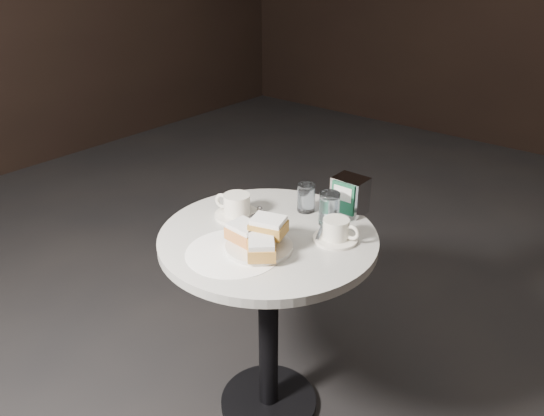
{
  "coord_description": "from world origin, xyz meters",
  "views": [
    {
      "loc": [
        0.94,
        -1.13,
        1.57
      ],
      "look_at": [
        0.0,
        0.02,
        0.83
      ],
      "focal_mm": 35.0,
      "sensor_mm": 36.0,
      "label": 1
    }
  ],
  "objects_px": {
    "beignet_plate": "(258,239)",
    "water_glass_right": "(329,209)",
    "coffee_cup_right": "(336,231)",
    "water_glass_left": "(306,198)",
    "coffee_cup_left": "(237,207)",
    "napkin_dispenser": "(350,195)",
    "cafe_table": "(268,285)"
  },
  "relations": [
    {
      "from": "beignet_plate",
      "to": "napkin_dispenser",
      "type": "relative_size",
      "value": 2.11
    },
    {
      "from": "cafe_table",
      "to": "beignet_plate",
      "type": "xyz_separation_m",
      "value": [
        0.04,
        -0.09,
        0.23
      ]
    },
    {
      "from": "cafe_table",
      "to": "beignet_plate",
      "type": "height_order",
      "value": "beignet_plate"
    },
    {
      "from": "water_glass_left",
      "to": "coffee_cup_right",
      "type": "bearing_deg",
      "value": -28.87
    },
    {
      "from": "coffee_cup_left",
      "to": "coffee_cup_right",
      "type": "relative_size",
      "value": 1.15
    },
    {
      "from": "cafe_table",
      "to": "napkin_dispenser",
      "type": "height_order",
      "value": "napkin_dispenser"
    },
    {
      "from": "beignet_plate",
      "to": "water_glass_right",
      "type": "distance_m",
      "value": 0.28
    },
    {
      "from": "coffee_cup_right",
      "to": "water_glass_left",
      "type": "xyz_separation_m",
      "value": [
        -0.19,
        0.11,
        0.02
      ]
    },
    {
      "from": "coffee_cup_left",
      "to": "water_glass_right",
      "type": "height_order",
      "value": "water_glass_right"
    },
    {
      "from": "coffee_cup_left",
      "to": "water_glass_right",
      "type": "distance_m",
      "value": 0.31
    },
    {
      "from": "beignet_plate",
      "to": "coffee_cup_left",
      "type": "height_order",
      "value": "beignet_plate"
    },
    {
      "from": "cafe_table",
      "to": "water_glass_left",
      "type": "xyz_separation_m",
      "value": [
        -0.01,
        0.21,
        0.25
      ]
    },
    {
      "from": "coffee_cup_left",
      "to": "napkin_dispenser",
      "type": "relative_size",
      "value": 1.44
    },
    {
      "from": "coffee_cup_right",
      "to": "water_glass_right",
      "type": "bearing_deg",
      "value": 126.69
    },
    {
      "from": "water_glass_right",
      "to": "napkin_dispenser",
      "type": "bearing_deg",
      "value": 86.11
    },
    {
      "from": "beignet_plate",
      "to": "coffee_cup_left",
      "type": "distance_m",
      "value": 0.23
    },
    {
      "from": "water_glass_left",
      "to": "beignet_plate",
      "type": "bearing_deg",
      "value": -81.68
    },
    {
      "from": "coffee_cup_right",
      "to": "water_glass_right",
      "type": "xyz_separation_m",
      "value": [
        -0.08,
        0.08,
        0.02
      ]
    },
    {
      "from": "coffee_cup_left",
      "to": "coffee_cup_right",
      "type": "xyz_separation_m",
      "value": [
        0.35,
        0.08,
        -0.0
      ]
    },
    {
      "from": "beignet_plate",
      "to": "water_glass_right",
      "type": "bearing_deg",
      "value": 75.93
    },
    {
      "from": "coffee_cup_right",
      "to": "napkin_dispenser",
      "type": "relative_size",
      "value": 1.25
    },
    {
      "from": "water_glass_left",
      "to": "water_glass_right",
      "type": "relative_size",
      "value": 0.9
    },
    {
      "from": "water_glass_left",
      "to": "water_glass_right",
      "type": "xyz_separation_m",
      "value": [
        0.11,
        -0.03,
        0.01
      ]
    },
    {
      "from": "coffee_cup_right",
      "to": "cafe_table",
      "type": "bearing_deg",
      "value": -159.93
    },
    {
      "from": "cafe_table",
      "to": "water_glass_left",
      "type": "distance_m",
      "value": 0.32
    },
    {
      "from": "beignet_plate",
      "to": "coffee_cup_right",
      "type": "relative_size",
      "value": 1.68
    },
    {
      "from": "cafe_table",
      "to": "water_glass_right",
      "type": "relative_size",
      "value": 6.81
    },
    {
      "from": "beignet_plate",
      "to": "water_glass_left",
      "type": "height_order",
      "value": "beignet_plate"
    },
    {
      "from": "napkin_dispenser",
      "to": "water_glass_right",
      "type": "bearing_deg",
      "value": -93.88
    },
    {
      "from": "coffee_cup_left",
      "to": "napkin_dispenser",
      "type": "height_order",
      "value": "napkin_dispenser"
    },
    {
      "from": "cafe_table",
      "to": "coffee_cup_left",
      "type": "distance_m",
      "value": 0.28
    },
    {
      "from": "cafe_table",
      "to": "water_glass_right",
      "type": "xyz_separation_m",
      "value": [
        0.11,
        0.18,
        0.25
      ]
    }
  ]
}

